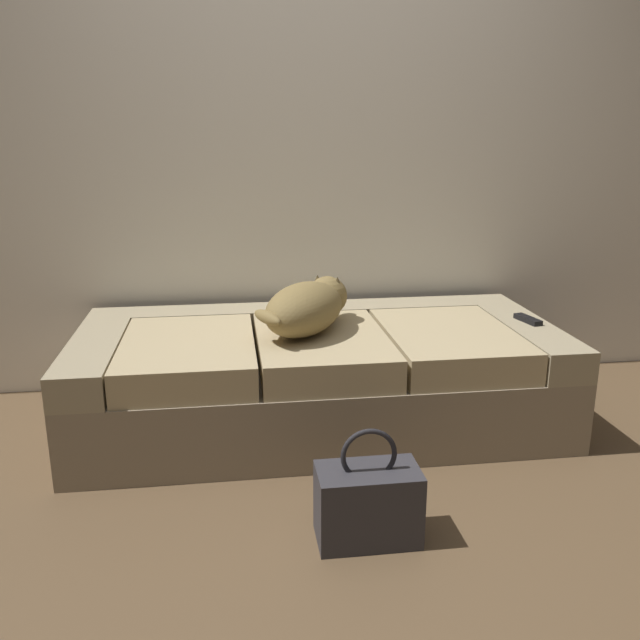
# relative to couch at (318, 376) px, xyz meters

# --- Properties ---
(ground_plane) EXTENTS (10.00, 10.00, 0.00)m
(ground_plane) POSITION_rel_couch_xyz_m (0.00, -0.95, -0.21)
(ground_plane) COLOR brown
(back_wall) EXTENTS (6.40, 0.10, 2.80)m
(back_wall) POSITION_rel_couch_xyz_m (0.00, 0.59, 1.19)
(back_wall) COLOR white
(back_wall) RESTS_ON ground
(couch) EXTENTS (2.03, 0.95, 0.43)m
(couch) POSITION_rel_couch_xyz_m (0.00, 0.00, 0.00)
(couch) COLOR gray
(couch) RESTS_ON ground
(dog_tan) EXTENTS (0.48, 0.58, 0.21)m
(dog_tan) POSITION_rel_couch_xyz_m (-0.05, -0.04, 0.32)
(dog_tan) COLOR olive
(dog_tan) RESTS_ON couch
(tv_remote) EXTENTS (0.07, 0.16, 0.02)m
(tv_remote) POSITION_rel_couch_xyz_m (0.93, -0.04, 0.23)
(tv_remote) COLOR black
(tv_remote) RESTS_ON couch
(handbag) EXTENTS (0.32, 0.18, 0.38)m
(handbag) POSITION_rel_couch_xyz_m (0.03, -0.90, -0.09)
(handbag) COLOR #333137
(handbag) RESTS_ON ground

